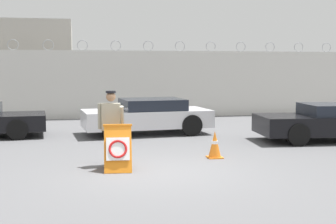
{
  "coord_description": "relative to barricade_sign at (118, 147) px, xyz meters",
  "views": [
    {
      "loc": [
        -1.75,
        -9.94,
        2.29
      ],
      "look_at": [
        0.53,
        1.7,
        1.15
      ],
      "focal_mm": 50.0,
      "sensor_mm": 36.0,
      "label": 1
    }
  ],
  "objects": [
    {
      "name": "traffic_cone_near",
      "position": [
        2.52,
        0.93,
        -0.17
      ],
      "size": [
        0.37,
        0.37,
        0.69
      ],
      "color": "orange",
      "rests_on": "ground_plane"
    },
    {
      "name": "perimeter_wall",
      "position": [
        0.88,
        10.8,
        1.01
      ],
      "size": [
        36.0,
        0.3,
        3.48
      ],
      "color": "silver",
      "rests_on": "ground_plane"
    },
    {
      "name": "building_block",
      "position": [
        -4.79,
        16.51,
        1.79
      ],
      "size": [
        7.4,
        7.15,
        4.6
      ],
      "color": "#B2ADA3",
      "rests_on": "ground_plane"
    },
    {
      "name": "ground_plane",
      "position": [
        0.88,
        -0.35,
        -0.51
      ],
      "size": [
        90.0,
        90.0,
        0.0
      ],
      "primitive_type": "plane",
      "color": "#5B5B5E"
    },
    {
      "name": "barricade_sign",
      "position": [
        0.0,
        0.0,
        0.0
      ],
      "size": [
        0.67,
        0.88,
        1.03
      ],
      "rotation": [
        0.0,
        0.0,
        -0.08
      ],
      "color": "orange",
      "rests_on": "ground_plane"
    },
    {
      "name": "parked_car_rear_sedan",
      "position": [
        1.5,
        5.51,
        0.12
      ],
      "size": [
        4.45,
        2.34,
        1.2
      ],
      "rotation": [
        0.0,
        0.0,
        3.24
      ],
      "color": "black",
      "rests_on": "ground_plane"
    },
    {
      "name": "security_guard",
      "position": [
        -0.1,
        0.57,
        0.46
      ],
      "size": [
        0.62,
        0.46,
        1.74
      ],
      "rotation": [
        0.0,
        0.0,
        -0.16
      ],
      "color": "black",
      "rests_on": "ground_plane"
    },
    {
      "name": "parked_car_far_side",
      "position": [
        6.97,
        2.89,
        0.09
      ],
      "size": [
        4.78,
        2.19,
        1.15
      ],
      "rotation": [
        0.0,
        0.0,
        3.06
      ],
      "color": "black",
      "rests_on": "ground_plane"
    }
  ]
}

